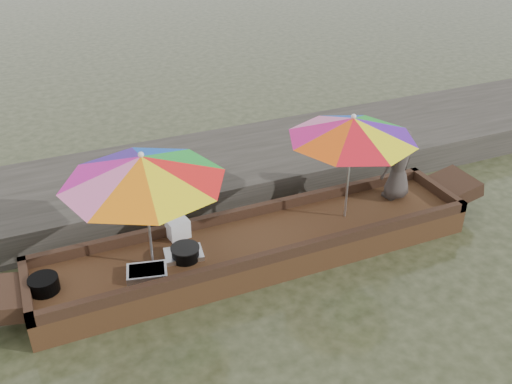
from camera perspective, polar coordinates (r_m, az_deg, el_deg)
name	(u,v)px	position (r m, az deg, el deg)	size (l,w,h in m)	color
water	(259,258)	(7.87, 0.29, -6.66)	(80.00, 80.00, 0.00)	#282E18
dock	(205,173)	(9.48, -5.10, 1.87)	(22.00, 2.20, 0.50)	#2D2B26
boat_hull	(259,248)	(7.76, 0.30, -5.62)	(5.99, 1.20, 0.35)	#402514
cooking_pot	(44,284)	(7.17, -20.45, -8.65)	(0.35, 0.35, 0.18)	black
tray_crayfish	(147,272)	(7.10, -10.84, -7.91)	(0.48, 0.33, 0.09)	silver
tray_scallop	(184,254)	(7.36, -7.24, -6.20)	(0.48, 0.33, 0.06)	silver
charcoal_grill	(185,254)	(7.28, -7.07, -6.13)	(0.35, 0.35, 0.16)	black
supply_bag	(178,229)	(7.68, -7.81, -3.64)	(0.28, 0.22, 0.26)	silver
vendor	(398,164)	(8.57, 14.06, 2.77)	(0.55, 0.36, 1.11)	#3C3632
umbrella_bow	(147,211)	(6.87, -10.82, -1.90)	(1.94, 1.94, 1.55)	green
umbrella_stern	(349,168)	(7.83, 9.28, 2.41)	(1.74, 1.74, 1.55)	green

